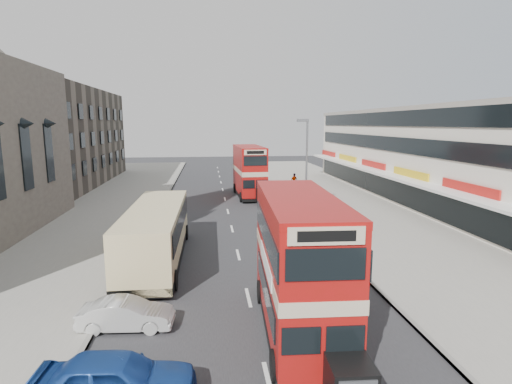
{
  "coord_description": "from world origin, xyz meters",
  "views": [
    {
      "loc": [
        -1.7,
        -14.88,
        7.76
      ],
      "look_at": [
        0.84,
        6.08,
        4.13
      ],
      "focal_mm": 28.05,
      "sensor_mm": 36.0,
      "label": 1
    }
  ],
  "objects_px": {
    "coach": "(156,232)",
    "cyclist": "(284,205)",
    "bus_main": "(299,264)",
    "bus_second": "(249,171)",
    "car_right_b": "(280,198)",
    "car_left_near": "(116,380)",
    "car_left_front": "(126,314)",
    "street_lamp": "(306,159)",
    "pedestrian_far": "(294,181)",
    "car_right_a": "(304,219)",
    "car_right_c": "(264,185)",
    "pedestrian_near": "(338,212)"
  },
  "relations": [
    {
      "from": "car_right_b",
      "to": "car_left_front",
      "type": "bearing_deg",
      "value": -25.51
    },
    {
      "from": "car_left_near",
      "to": "pedestrian_far",
      "type": "distance_m",
      "value": 37.51
    },
    {
      "from": "street_lamp",
      "to": "bus_main",
      "type": "relative_size",
      "value": 0.88
    },
    {
      "from": "car_left_front",
      "to": "pedestrian_near",
      "type": "distance_m",
      "value": 19.58
    },
    {
      "from": "car_right_b",
      "to": "car_left_near",
      "type": "bearing_deg",
      "value": -21.12
    },
    {
      "from": "car_right_c",
      "to": "pedestrian_far",
      "type": "height_order",
      "value": "pedestrian_far"
    },
    {
      "from": "car_left_front",
      "to": "car_right_c",
      "type": "height_order",
      "value": "car_right_c"
    },
    {
      "from": "coach",
      "to": "car_right_b",
      "type": "relative_size",
      "value": 2.85
    },
    {
      "from": "coach",
      "to": "pedestrian_far",
      "type": "height_order",
      "value": "coach"
    },
    {
      "from": "street_lamp",
      "to": "car_left_near",
      "type": "xyz_separation_m",
      "value": [
        -10.88,
        -22.48,
        -4.03
      ]
    },
    {
      "from": "bus_main",
      "to": "coach",
      "type": "relative_size",
      "value": 0.83
    },
    {
      "from": "car_right_b",
      "to": "cyclist",
      "type": "bearing_deg",
      "value": -7.18
    },
    {
      "from": "car_left_front",
      "to": "pedestrian_far",
      "type": "xyz_separation_m",
      "value": [
        13.28,
        30.99,
        0.48
      ]
    },
    {
      "from": "car_right_a",
      "to": "cyclist",
      "type": "distance_m",
      "value": 5.01
    },
    {
      "from": "bus_main",
      "to": "bus_second",
      "type": "relative_size",
      "value": 0.97
    },
    {
      "from": "bus_main",
      "to": "bus_second",
      "type": "xyz_separation_m",
      "value": [
        1.12,
        28.31,
        0.1
      ]
    },
    {
      "from": "cyclist",
      "to": "street_lamp",
      "type": "bearing_deg",
      "value": -33.66
    },
    {
      "from": "street_lamp",
      "to": "bus_main",
      "type": "xyz_separation_m",
      "value": [
        -4.95,
        -19.14,
        -2.14
      ]
    },
    {
      "from": "car_left_front",
      "to": "car_right_b",
      "type": "distance_m",
      "value": 25.31
    },
    {
      "from": "coach",
      "to": "cyclist",
      "type": "xyz_separation_m",
      "value": [
        9.54,
        11.4,
        -1.06
      ]
    },
    {
      "from": "car_left_near",
      "to": "cyclist",
      "type": "height_order",
      "value": "cyclist"
    },
    {
      "from": "coach",
      "to": "pedestrian_far",
      "type": "distance_m",
      "value": 26.78
    },
    {
      "from": "bus_second",
      "to": "car_right_b",
      "type": "xyz_separation_m",
      "value": [
        2.57,
        -4.18,
        -2.2
      ]
    },
    {
      "from": "pedestrian_near",
      "to": "car_left_near",
      "type": "bearing_deg",
      "value": 43.37
    },
    {
      "from": "car_right_b",
      "to": "pedestrian_near",
      "type": "relative_size",
      "value": 2.21
    },
    {
      "from": "pedestrian_near",
      "to": "bus_main",
      "type": "bearing_deg",
      "value": 53.86
    },
    {
      "from": "pedestrian_far",
      "to": "cyclist",
      "type": "bearing_deg",
      "value": -139.89
    },
    {
      "from": "pedestrian_far",
      "to": "cyclist",
      "type": "distance_m",
      "value": 12.5
    },
    {
      "from": "bus_second",
      "to": "pedestrian_near",
      "type": "relative_size",
      "value": 5.39
    },
    {
      "from": "car_left_near",
      "to": "car_left_front",
      "type": "xyz_separation_m",
      "value": [
        -0.55,
        4.29,
        -0.17
      ]
    },
    {
      "from": "coach",
      "to": "pedestrian_near",
      "type": "bearing_deg",
      "value": 28.84
    },
    {
      "from": "bus_second",
      "to": "pedestrian_near",
      "type": "height_order",
      "value": "bus_second"
    },
    {
      "from": "street_lamp",
      "to": "car_right_c",
      "type": "relative_size",
      "value": 2.14
    },
    {
      "from": "street_lamp",
      "to": "bus_second",
      "type": "bearing_deg",
      "value": 112.68
    },
    {
      "from": "bus_second",
      "to": "coach",
      "type": "distance_m",
      "value": 21.1
    },
    {
      "from": "car_left_near",
      "to": "car_left_front",
      "type": "relative_size",
      "value": 1.26
    },
    {
      "from": "street_lamp",
      "to": "car_right_b",
      "type": "relative_size",
      "value": 2.09
    },
    {
      "from": "bus_second",
      "to": "car_left_front",
      "type": "xyz_separation_m",
      "value": [
        -7.59,
        -27.35,
        -2.16
      ]
    },
    {
      "from": "bus_second",
      "to": "car_right_a",
      "type": "distance_m",
      "value": 13.77
    },
    {
      "from": "bus_second",
      "to": "pedestrian_near",
      "type": "xyz_separation_m",
      "value": [
        5.54,
        -12.84,
        -1.71
      ]
    },
    {
      "from": "cyclist",
      "to": "car_left_near",
      "type": "bearing_deg",
      "value": -118.92
    },
    {
      "from": "car_right_a",
      "to": "bus_second",
      "type": "bearing_deg",
      "value": -172.93
    },
    {
      "from": "car_right_b",
      "to": "pedestrian_far",
      "type": "xyz_separation_m",
      "value": [
        3.11,
        7.82,
        0.53
      ]
    },
    {
      "from": "street_lamp",
      "to": "pedestrian_far",
      "type": "relative_size",
      "value": 4.43
    },
    {
      "from": "coach",
      "to": "cyclist",
      "type": "relative_size",
      "value": 5.47
    },
    {
      "from": "coach",
      "to": "pedestrian_far",
      "type": "relative_size",
      "value": 6.06
    },
    {
      "from": "car_right_b",
      "to": "car_right_a",
      "type": "bearing_deg",
      "value": -0.57
    },
    {
      "from": "car_right_a",
      "to": "pedestrian_far",
      "type": "distance_m",
      "value": 17.21
    },
    {
      "from": "car_right_c",
      "to": "pedestrian_far",
      "type": "distance_m",
      "value": 3.68
    },
    {
      "from": "car_right_c",
      "to": "street_lamp",
      "type": "bearing_deg",
      "value": 10.3
    }
  ]
}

